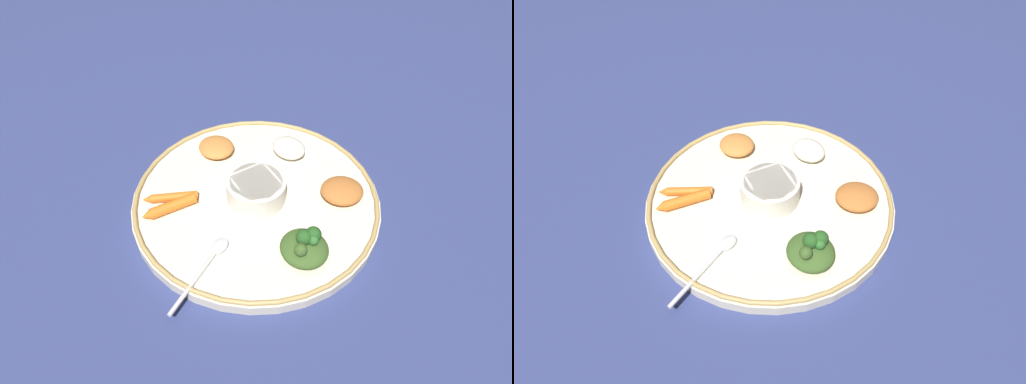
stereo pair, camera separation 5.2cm
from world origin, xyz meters
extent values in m
plane|color=navy|center=(0.00, 0.00, 0.00)|extent=(2.40, 2.40, 0.00)
cylinder|color=beige|center=(0.00, 0.00, 0.01)|extent=(0.43, 0.43, 0.02)
torus|color=tan|center=(0.00, 0.00, 0.02)|extent=(0.42, 0.42, 0.01)
cylinder|color=silver|center=(0.00, 0.00, 0.04)|extent=(0.10, 0.10, 0.04)
cylinder|color=brown|center=(0.00, 0.00, 0.06)|extent=(0.09, 0.09, 0.01)
ellipsoid|color=silver|center=(0.07, 0.10, 0.02)|extent=(0.04, 0.04, 0.01)
cylinder|color=silver|center=(0.12, 0.16, 0.02)|extent=(0.08, 0.10, 0.01)
ellipsoid|color=#385623|center=(-0.06, 0.13, 0.03)|extent=(0.10, 0.10, 0.03)
sphere|color=#23511E|center=(-0.05, 0.12, 0.05)|extent=(0.03, 0.03, 0.03)
sphere|color=#385623|center=(-0.04, 0.14, 0.05)|extent=(0.02, 0.02, 0.02)
sphere|color=#2D6628|center=(-0.07, 0.13, 0.05)|extent=(0.02, 0.02, 0.02)
sphere|color=#23511E|center=(-0.07, 0.12, 0.05)|extent=(0.03, 0.03, 0.03)
cylinder|color=orange|center=(0.14, -0.02, 0.03)|extent=(0.08, 0.02, 0.02)
cone|color=orange|center=(0.19, -0.02, 0.03)|extent=(0.02, 0.01, 0.01)
cylinder|color=orange|center=(0.14, 0.01, 0.03)|extent=(0.08, 0.04, 0.02)
cone|color=orange|center=(0.19, 0.02, 0.03)|extent=(0.02, 0.02, 0.02)
ellipsoid|color=#C67A38|center=(0.06, -0.13, 0.03)|extent=(0.09, 0.09, 0.02)
ellipsoid|color=#B2662D|center=(-0.15, 0.02, 0.03)|extent=(0.08, 0.07, 0.03)
ellipsoid|color=silver|center=(-0.08, -0.11, 0.03)|extent=(0.08, 0.09, 0.03)
camera|label=1|loc=(0.08, 0.53, 0.60)|focal=32.05mm
camera|label=2|loc=(0.03, 0.54, 0.60)|focal=32.05mm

